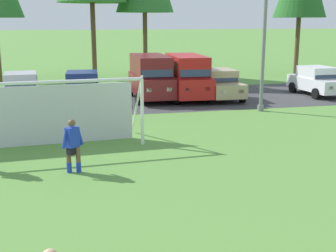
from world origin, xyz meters
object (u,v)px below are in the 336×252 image
object	(u,v)px
parked_car_slot_end	(317,81)
parked_car_slot_right	(187,76)
parked_car_slot_center_right	(151,76)
parked_car_slot_far_right	(220,84)
soccer_goal	(38,112)
parked_car_slot_center_left	(21,89)
player_striker_near	(73,146)
street_lamp	(268,28)
parked_car_slot_center	(82,87)

from	to	relation	value
parked_car_slot_end	parked_car_slot_right	bearing A→B (deg)	177.07
parked_car_slot_center_right	parked_car_slot_far_right	world-z (taller)	parked_car_slot_center_right
soccer_goal	parked_car_slot_center_left	bearing A→B (deg)	98.62
player_striker_near	parked_car_slot_center_left	bearing A→B (deg)	101.71
player_striker_near	parked_car_slot_far_right	world-z (taller)	parked_car_slot_far_right
street_lamp	parked_car_slot_end	bearing A→B (deg)	36.12
parked_car_slot_center_right	parked_car_slot_far_right	distance (m)	3.99
player_striker_near	parked_car_slot_end	size ratio (longest dim) A/B	0.38
parked_car_slot_center_right	parked_car_slot_far_right	size ratio (longest dim) A/B	1.14
player_striker_near	parked_car_slot_right	bearing A→B (deg)	60.15
parked_car_slot_center	parked_car_slot_center_right	size ratio (longest dim) A/B	0.90
parked_car_slot_center_left	parked_car_slot_center_right	bearing A→B (deg)	0.45
soccer_goal	parked_car_slot_center	size ratio (longest dim) A/B	1.75
parked_car_slot_center	parked_car_slot_right	size ratio (longest dim) A/B	0.88
player_striker_near	parked_car_slot_center_left	xyz separation A→B (m)	(-2.49, 12.01, 0.05)
parked_car_slot_center_right	parked_car_slot_end	size ratio (longest dim) A/B	1.13
player_striker_near	parked_car_slot_center_left	world-z (taller)	parked_car_slot_center_left
parked_car_slot_right	street_lamp	size ratio (longest dim) A/B	0.61
parked_car_slot_center_left	street_lamp	distance (m)	13.31
parked_car_slot_center_right	parked_car_slot_end	world-z (taller)	parked_car_slot_center_right
parked_car_slot_right	parked_car_slot_far_right	xyz separation A→B (m)	(1.82, -0.48, -0.47)
parked_car_slot_center	street_lamp	world-z (taller)	street_lamp
parked_car_slot_center_right	street_lamp	xyz separation A→B (m)	(4.94, -4.59, 2.76)
player_striker_near	parked_car_slot_end	bearing A→B (deg)	37.26
street_lamp	player_striker_near	bearing A→B (deg)	-142.13
street_lamp	parked_car_slot_center_left	bearing A→B (deg)	159.43
parked_car_slot_center_left	parked_car_slot_end	xyz separation A→B (m)	(17.35, -0.70, 0.00)
parked_car_slot_right	parked_car_slot_far_right	size ratio (longest dim) A/B	1.16
parked_car_slot_center_right	parked_car_slot_far_right	xyz separation A→B (m)	(3.88, -0.82, -0.47)
parked_car_slot_center_left	parked_car_slot_center_right	distance (m)	7.17
player_striker_near	street_lamp	size ratio (longest dim) A/B	0.21
soccer_goal	parked_car_slot_center	xyz separation A→B (m)	(1.91, 8.58, -0.42)
parked_car_slot_right	street_lamp	bearing A→B (deg)	-55.90
parked_car_slot_far_right	parked_car_slot_end	size ratio (longest dim) A/B	0.99
parked_car_slot_right	parked_car_slot_end	distance (m)	8.16
parked_car_slot_right	parked_car_slot_center	bearing A→B (deg)	179.58
player_striker_near	parked_car_slot_center_left	distance (m)	12.26
player_striker_near	street_lamp	bearing A→B (deg)	37.87
soccer_goal	street_lamp	size ratio (longest dim) A/B	0.95
parked_car_slot_center_left	parked_car_slot_right	size ratio (longest dim) A/B	0.89
parked_car_slot_center_left	parked_car_slot_center	xyz separation A→B (m)	(3.25, -0.24, 0.00)
soccer_goal	parked_car_slot_right	world-z (taller)	soccer_goal
parked_car_slot_center	parked_car_slot_far_right	world-z (taller)	same
parked_car_slot_end	parked_car_slot_far_right	bearing A→B (deg)	-179.42
parked_car_slot_center_right	parked_car_slot_far_right	bearing A→B (deg)	-11.98
parked_car_slot_center_right	street_lamp	size ratio (longest dim) A/B	0.61
parked_car_slot_far_right	parked_car_slot_end	world-z (taller)	same
soccer_goal	parked_car_slot_right	xyz separation A→B (m)	(7.88, 8.54, 0.05)
parked_car_slot_far_right	parked_car_slot_center_right	bearing A→B (deg)	168.02
parked_car_slot_center_left	parked_car_slot_center_right	world-z (taller)	parked_car_slot_center_right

